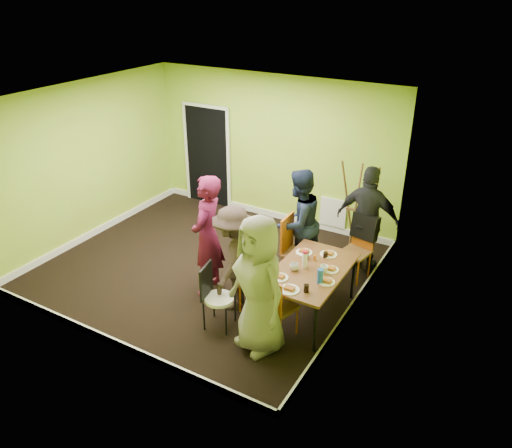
% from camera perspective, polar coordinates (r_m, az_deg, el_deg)
% --- Properties ---
extents(ground, '(5.00, 5.00, 0.00)m').
position_cam_1_polar(ground, '(8.36, -5.51, -4.89)').
color(ground, black).
rests_on(ground, ground).
extents(room_walls, '(5.04, 4.54, 2.82)m').
position_cam_1_polar(room_walls, '(7.93, -5.78, 1.40)').
color(room_walls, '#A1BA2F').
rests_on(room_walls, ground).
extents(dining_table, '(0.90, 1.50, 0.75)m').
position_cam_1_polar(dining_table, '(6.90, 6.26, -5.52)').
color(dining_table, black).
rests_on(dining_table, ground).
extents(chair_left_far, '(0.47, 0.46, 1.09)m').
position_cam_1_polar(chair_left_far, '(7.69, 4.36, -2.51)').
color(chair_left_far, '#CD6213').
rests_on(chair_left_far, ground).
extents(chair_left_near, '(0.44, 0.44, 0.96)m').
position_cam_1_polar(chair_left_near, '(7.09, -0.65, -5.89)').
color(chair_left_near, '#CD6213').
rests_on(chair_left_near, ground).
extents(chair_back_end, '(0.51, 0.57, 1.03)m').
position_cam_1_polar(chair_back_end, '(7.98, 12.11, -1.04)').
color(chair_back_end, '#CD6213').
rests_on(chair_back_end, ground).
extents(chair_front_end, '(0.47, 0.47, 0.95)m').
position_cam_1_polar(chair_front_end, '(6.53, 2.28, -9.12)').
color(chair_front_end, '#CD6213').
rests_on(chair_front_end, ground).
extents(chair_bentwood, '(0.43, 0.41, 0.92)m').
position_cam_1_polar(chair_bentwood, '(6.78, -4.76, -7.91)').
color(chair_bentwood, black).
rests_on(chair_bentwood, ground).
extents(easel, '(0.66, 0.62, 1.66)m').
position_cam_1_polar(easel, '(8.57, 11.60, 1.70)').
color(easel, brown).
rests_on(easel, ground).
extents(plate_near_left, '(0.24, 0.24, 0.01)m').
position_cam_1_polar(plate_near_left, '(7.24, 5.51, -3.24)').
color(plate_near_left, white).
rests_on(plate_near_left, dining_table).
extents(plate_near_right, '(0.24, 0.24, 0.01)m').
position_cam_1_polar(plate_near_right, '(6.64, 2.70, -6.12)').
color(plate_near_right, white).
rests_on(plate_near_right, dining_table).
extents(plate_far_back, '(0.25, 0.25, 0.01)m').
position_cam_1_polar(plate_far_back, '(7.23, 8.29, -3.45)').
color(plate_far_back, white).
rests_on(plate_far_back, dining_table).
extents(plate_far_front, '(0.26, 0.26, 0.01)m').
position_cam_1_polar(plate_far_front, '(6.41, 3.83, -7.50)').
color(plate_far_front, white).
rests_on(plate_far_front, dining_table).
extents(plate_wall_back, '(0.23, 0.23, 0.01)m').
position_cam_1_polar(plate_wall_back, '(6.88, 8.50, -5.18)').
color(plate_wall_back, white).
rests_on(plate_wall_back, dining_table).
extents(plate_wall_front, '(0.22, 0.22, 0.01)m').
position_cam_1_polar(plate_wall_front, '(6.61, 8.05, -6.58)').
color(plate_wall_front, white).
rests_on(plate_wall_front, dining_table).
extents(thermos, '(0.07, 0.07, 0.22)m').
position_cam_1_polar(thermos, '(6.84, 5.61, -4.14)').
color(thermos, white).
rests_on(thermos, dining_table).
extents(blue_bottle, '(0.08, 0.08, 0.20)m').
position_cam_1_polar(blue_bottle, '(6.54, 7.35, -5.93)').
color(blue_bottle, blue).
rests_on(blue_bottle, dining_table).
extents(orange_bottle, '(0.03, 0.03, 0.09)m').
position_cam_1_polar(orange_bottle, '(7.05, 6.72, -3.85)').
color(orange_bottle, '#CD6213').
rests_on(orange_bottle, dining_table).
extents(glass_mid, '(0.07, 0.07, 0.09)m').
position_cam_1_polar(glass_mid, '(7.08, 5.75, -3.63)').
color(glass_mid, black).
rests_on(glass_mid, dining_table).
extents(glass_back, '(0.07, 0.07, 0.08)m').
position_cam_1_polar(glass_back, '(7.14, 7.94, -3.51)').
color(glass_back, black).
rests_on(glass_back, dining_table).
extents(glass_front, '(0.07, 0.07, 0.10)m').
position_cam_1_polar(glass_front, '(6.37, 5.77, -7.32)').
color(glass_front, black).
rests_on(glass_front, dining_table).
extents(cup_a, '(0.12, 0.12, 0.10)m').
position_cam_1_polar(cup_a, '(6.80, 4.37, -4.91)').
color(cup_a, white).
rests_on(cup_a, dining_table).
extents(cup_b, '(0.11, 0.11, 0.10)m').
position_cam_1_polar(cup_b, '(6.79, 7.79, -5.12)').
color(cup_b, white).
rests_on(cup_b, dining_table).
extents(person_standing, '(0.60, 0.77, 1.87)m').
position_cam_1_polar(person_standing, '(7.30, -5.57, -1.39)').
color(person_standing, '#530E2E').
rests_on(person_standing, ground).
extents(person_left_far, '(0.89, 1.01, 1.75)m').
position_cam_1_polar(person_left_far, '(7.82, 4.87, 0.14)').
color(person_left_far, '#151D36').
rests_on(person_left_far, ground).
extents(person_left_near, '(0.80, 1.12, 1.57)m').
position_cam_1_polar(person_left_near, '(7.00, -2.61, -3.96)').
color(person_left_near, '#2F221F').
rests_on(person_left_near, ground).
extents(person_back_end, '(1.05, 0.46, 1.77)m').
position_cam_1_polar(person_back_end, '(8.06, 12.67, 0.46)').
color(person_back_end, black).
rests_on(person_back_end, ground).
extents(person_front_end, '(1.06, 0.89, 1.85)m').
position_cam_1_polar(person_front_end, '(6.17, 0.33, -7.01)').
color(person_front_end, gray).
rests_on(person_front_end, ground).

